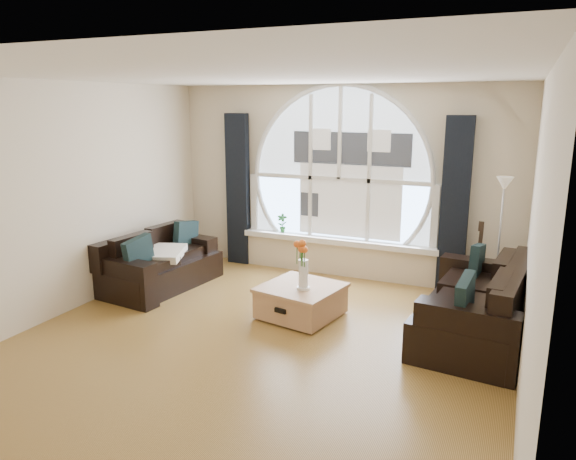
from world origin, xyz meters
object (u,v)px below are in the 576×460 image
object	(u,v)px
sofa_left	(162,258)
vase_flowers	(303,256)
sofa_right	(474,303)
floor_lamp	(499,242)
coffee_chest	(301,300)
guitar	(479,261)
potted_plant	(282,223)

from	to	relation	value
sofa_left	vase_flowers	bearing A→B (deg)	-1.12
sofa_right	floor_lamp	size ratio (longest dim) A/B	1.17
coffee_chest	vase_flowers	bearing A→B (deg)	-43.80
coffee_chest	vase_flowers	size ratio (longest dim) A/B	1.21
vase_flowers	guitar	bearing A→B (deg)	38.73
vase_flowers	floor_lamp	distance (m)	2.44
potted_plant	guitar	bearing A→B (deg)	-6.76
vase_flowers	potted_plant	size ratio (longest dim) A/B	2.46
sofa_left	guitar	distance (m)	4.12
sofa_right	guitar	distance (m)	1.16
floor_lamp	vase_flowers	bearing A→B (deg)	-144.61
coffee_chest	guitar	size ratio (longest dim) A/B	0.80
sofa_right	floor_lamp	xyz separation A→B (m)	(0.15, 1.14, 0.40)
guitar	potted_plant	size ratio (longest dim) A/B	3.73
potted_plant	vase_flowers	bearing A→B (deg)	-58.90
sofa_left	potted_plant	world-z (taller)	potted_plant
coffee_chest	vase_flowers	distance (m)	0.57
sofa_right	vase_flowers	xyz separation A→B (m)	(-1.84, -0.28, 0.37)
sofa_left	floor_lamp	xyz separation A→B (m)	(4.18, 1.11, 0.40)
coffee_chest	floor_lamp	distance (m)	2.51
sofa_left	sofa_right	world-z (taller)	sofa_right
sofa_left	floor_lamp	size ratio (longest dim) A/B	1.02
floor_lamp	coffee_chest	bearing A→B (deg)	-147.22
floor_lamp	potted_plant	world-z (taller)	floor_lamp
sofa_left	potted_plant	distance (m)	1.87
sofa_left	sofa_right	bearing A→B (deg)	6.33
coffee_chest	potted_plant	bearing A→B (deg)	131.80
floor_lamp	guitar	distance (m)	0.34
coffee_chest	vase_flowers	world-z (taller)	vase_flowers
coffee_chest	guitar	xyz separation A→B (m)	(1.84, 1.33, 0.32)
floor_lamp	potted_plant	bearing A→B (deg)	173.52
sofa_right	floor_lamp	world-z (taller)	floor_lamp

